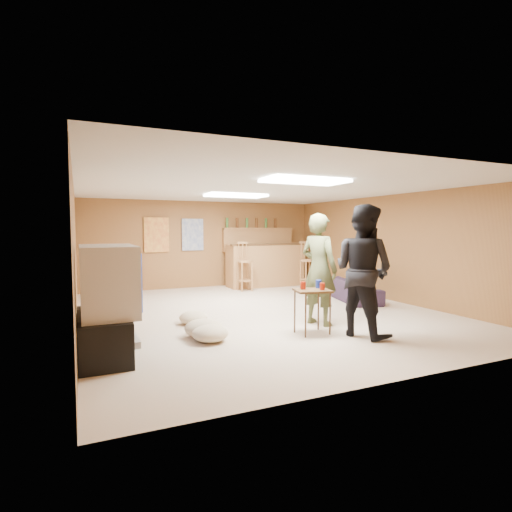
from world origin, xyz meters
name	(u,v)px	position (x,y,z in m)	size (l,w,h in m)	color
ground	(261,312)	(0.00, 0.00, 0.00)	(7.00, 7.00, 0.00)	#C4AE96
ceiling	(261,189)	(0.00, 0.00, 2.20)	(6.00, 7.00, 0.02)	silver
wall_back	(204,244)	(0.00, 3.50, 1.10)	(6.00, 0.02, 2.20)	brown
wall_front	(411,269)	(0.00, -3.50, 1.10)	(6.00, 0.02, 2.20)	brown
wall_left	(75,256)	(-3.00, 0.00, 1.10)	(0.02, 7.00, 2.20)	brown
wall_right	(391,248)	(3.00, 0.00, 1.10)	(0.02, 7.00, 2.20)	brown
tv_stand	(103,335)	(-2.72, -1.50, 0.25)	(0.55, 1.30, 0.50)	black
dvd_box	(123,342)	(-2.50, -1.50, 0.15)	(0.35, 0.50, 0.08)	#B2B2B7
tv_body	(108,280)	(-2.65, -1.50, 0.90)	(0.60, 1.10, 0.80)	#B2B2B7
tv_screen	(136,278)	(-2.34, -1.50, 0.90)	(0.02, 0.95, 0.65)	navy
bar_counter	(265,265)	(1.50, 2.95, 0.55)	(2.00, 0.60, 1.10)	#9B6838
bar_lip	(270,244)	(1.50, 2.70, 1.10)	(2.10, 0.12, 0.05)	#3E2814
bar_shelf	(258,229)	(1.50, 3.40, 1.50)	(2.00, 0.18, 0.05)	#9B6838
bar_backing	(258,240)	(1.50, 3.42, 1.20)	(2.00, 0.14, 0.60)	#9B6838
poster_left	(157,235)	(-1.20, 3.46, 1.35)	(0.60, 0.03, 0.85)	#BF3F26
poster_right	(193,235)	(-0.30, 3.46, 1.35)	(0.55, 0.03, 0.80)	#334C99
folding_chair_stack	(124,274)	(-2.00, 3.30, 0.45)	(0.50, 0.14, 0.90)	#B12029
ceiling_panel_front	(305,181)	(0.00, -1.50, 2.17)	(1.20, 0.60, 0.04)	white
ceiling_panel_back	(236,196)	(0.00, 1.20, 2.17)	(1.20, 0.60, 0.04)	white
person_olive	(319,269)	(0.45, -1.19, 0.87)	(0.63, 0.41, 1.73)	#4C5330
person_black	(363,271)	(0.65, -1.99, 0.91)	(0.89, 0.69, 1.83)	black
sofa	(354,290)	(2.27, 0.28, 0.23)	(1.57, 0.61, 0.46)	black
tray_table	(312,312)	(0.06, -1.62, 0.32)	(0.49, 0.39, 0.63)	#3E2814
cup_red_near	(303,286)	(-0.05, -1.54, 0.69)	(0.08, 0.08, 0.11)	#A51F0B
cup_red_far	(322,286)	(0.17, -1.71, 0.68)	(0.07, 0.07, 0.10)	#A51F0B
cup_blue	(319,284)	(0.22, -1.53, 0.69)	(0.09, 0.09, 0.12)	#152C96
bar_stool_left	(245,265)	(0.70, 2.42, 0.63)	(0.40, 0.40, 1.26)	#9B6838
bar_stool_right	(308,266)	(2.24, 2.05, 0.57)	(0.36, 0.36, 1.14)	#9B6838
cushion_near_tv	(204,328)	(-1.40, -1.15, 0.12)	(0.54, 0.54, 0.24)	tan
cushion_mid	(193,317)	(-1.33, -0.35, 0.10)	(0.44, 0.44, 0.20)	tan
cushion_far	(210,333)	(-1.39, -1.42, 0.11)	(0.49, 0.49, 0.22)	tan
bottle_row	(252,223)	(1.30, 3.38, 1.65)	(1.48, 0.08, 0.26)	#3F7233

